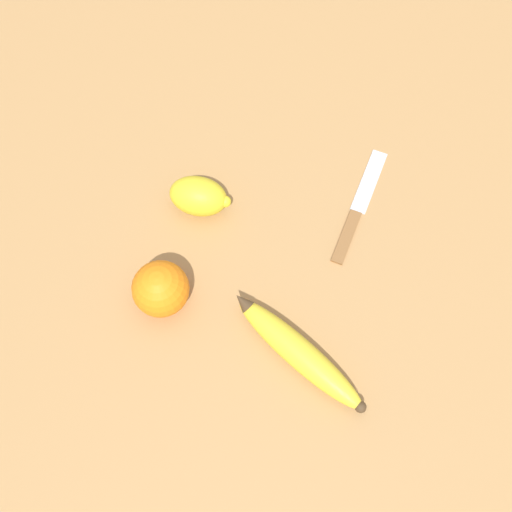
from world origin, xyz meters
name	(u,v)px	position (x,y,z in m)	size (l,w,h in m)	color
ground_plane	(352,280)	(0.00, 0.00, 0.00)	(3.00, 3.00, 0.00)	#A87A47
banana	(298,352)	(-0.08, -0.10, 0.02)	(0.16, 0.17, 0.04)	yellow
orange	(161,289)	(-0.25, -0.01, 0.04)	(0.07, 0.07, 0.07)	orange
lemon	(199,196)	(-0.20, 0.12, 0.03)	(0.09, 0.07, 0.05)	yellow
paring_knife	(358,209)	(0.02, 0.11, 0.00)	(0.10, 0.18, 0.01)	silver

